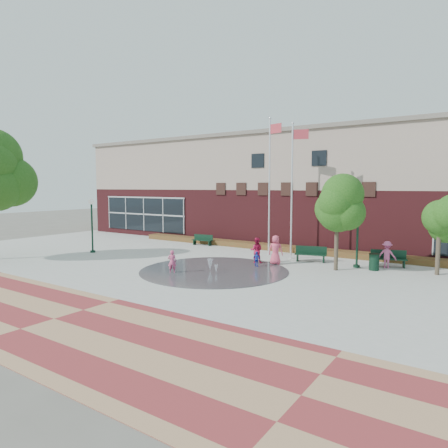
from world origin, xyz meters
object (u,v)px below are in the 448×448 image
Objects in this scene: flagpole_left at (270,179)px; bench_left at (202,242)px; flagpole_right at (293,183)px; child_splash at (172,262)px; trash_can at (374,262)px.

flagpole_left is 8.41m from bench_left.
flagpole_right is 9.62m from child_splash.
bench_left is 10.57m from child_splash.
flagpole_right reaches higher than trash_can.
trash_can reaches higher than bench_left.
flagpole_left is at bearing -135.03° from child_splash.
flagpole_right is at bearing 171.47° from trash_can.
flagpole_left is at bearing 147.33° from flagpole_right.
flagpole_left is 1.06× the size of flagpole_right.
flagpole_right is at bearing -17.53° from bench_left.
trash_can is at bearing 5.43° from flagpole_left.
flagpole_left reaches higher than flagpole_right.
bench_left is (-8.59, 1.57, -4.72)m from flagpole_right.
trash_can is at bearing -26.54° from flagpole_right.
bench_left is at bearing -173.54° from flagpole_left.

